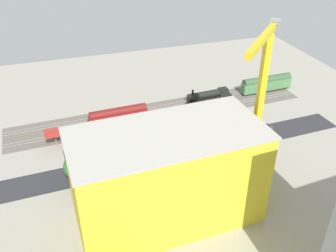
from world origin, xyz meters
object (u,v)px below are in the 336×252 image
at_px(passenger_coach, 266,83).
at_px(platform_canopy_near, 141,117).
at_px(street_tree_0, 230,136).
at_px(box_truck_2, 170,164).
at_px(parked_car_3, 196,140).
at_px(tower_crane, 258,105).
at_px(parked_car_0, 265,128).
at_px(box_truck_1, 121,173).
at_px(street_tree_2, 195,146).
at_px(street_tree_4, 74,166).
at_px(parked_car_2, 222,135).
at_px(street_tree_5, 239,137).
at_px(construction_building, 168,177).
at_px(street_tree_1, 120,161).
at_px(street_tree_3, 77,167).
at_px(locomotive, 210,95).
at_px(freight_coach_far, 118,116).
at_px(traffic_light, 207,125).
at_px(parked_car_1, 243,132).
at_px(box_truck_0, 154,166).

bearing_deg(passenger_coach, platform_canopy_near, 13.00).
bearing_deg(street_tree_0, box_truck_2, 3.76).
distance_m(parked_car_3, tower_crane, 31.05).
bearing_deg(parked_car_3, box_truck_2, 41.46).
bearing_deg(parked_car_0, box_truck_1, 10.88).
height_order(passenger_coach, street_tree_2, street_tree_2).
bearing_deg(street_tree_4, passenger_coach, -156.24).
distance_m(parked_car_2, street_tree_5, 10.93).
distance_m(platform_canopy_near, construction_building, 38.02).
bearing_deg(box_truck_2, street_tree_1, -4.03).
bearing_deg(street_tree_4, street_tree_3, 124.64).
xyz_separation_m(passenger_coach, parked_car_2, (28.43, 23.28, -2.37)).
height_order(platform_canopy_near, parked_car_0, platform_canopy_near).
xyz_separation_m(locomotive, freight_coach_far, (33.87, 6.64, 1.33)).
relative_size(locomotive, street_tree_1, 2.33).
bearing_deg(traffic_light, freight_coach_far, -34.87).
distance_m(street_tree_2, street_tree_3, 30.86).
xyz_separation_m(locomotive, parked_car_3, (14.71, 23.49, -1.00)).
xyz_separation_m(construction_building, box_truck_2, (-5.82, -15.65, -9.09)).
bearing_deg(parked_car_1, parked_car_3, -0.48).
distance_m(freight_coach_far, box_truck_2, 27.81).
bearing_deg(freight_coach_far, box_truck_1, 79.64).
relative_size(street_tree_0, street_tree_5, 1.02).
bearing_deg(street_tree_0, construction_building, 36.06).
distance_m(locomotive, street_tree_3, 58.98).
distance_m(box_truck_0, street_tree_5, 24.32).
bearing_deg(parked_car_1, street_tree_2, 23.34).
height_order(street_tree_0, street_tree_2, street_tree_0).
distance_m(box_truck_1, box_truck_2, 13.02).
relative_size(passenger_coach, street_tree_5, 2.23).
bearing_deg(street_tree_1, parked_car_3, -159.85).
bearing_deg(parked_car_1, locomotive, -88.78).
height_order(platform_canopy_near, traffic_light, traffic_light).
xyz_separation_m(platform_canopy_near, parked_car_0, (-35.71, 12.46, -3.48)).
bearing_deg(traffic_light, box_truck_0, 28.68).
height_order(box_truck_2, street_tree_2, street_tree_2).
bearing_deg(parked_car_2, street_tree_1, 15.54).
height_order(tower_crane, street_tree_1, tower_crane).
bearing_deg(box_truck_1, construction_building, 114.39).
xyz_separation_m(parked_car_2, tower_crane, (3.20, 21.73, 21.74)).
bearing_deg(street_tree_3, traffic_light, -165.33).
distance_m(passenger_coach, box_truck_0, 61.64).
height_order(freight_coach_far, street_tree_2, street_tree_2).
height_order(construction_building, street_tree_1, construction_building).
distance_m(box_truck_1, street_tree_1, 3.39).
xyz_separation_m(locomotive, parked_car_0, (-7.88, 23.99, -0.92)).
bearing_deg(construction_building, box_truck_2, -113.01).
bearing_deg(locomotive, freight_coach_far, 11.10).
relative_size(parked_car_1, box_truck_1, 0.57).
xyz_separation_m(passenger_coach, parked_car_0, (14.20, 23.99, -2.31)).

